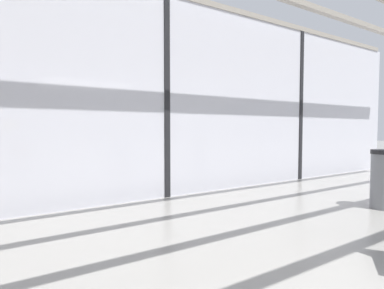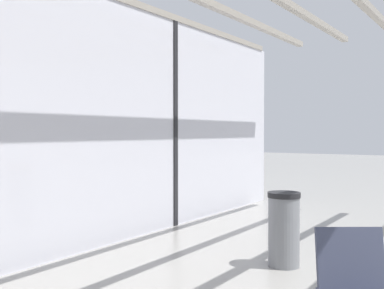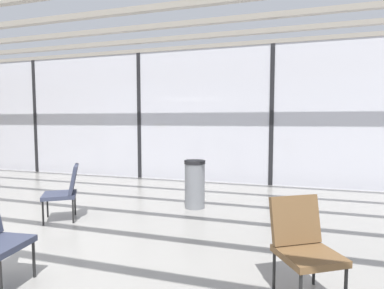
% 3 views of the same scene
% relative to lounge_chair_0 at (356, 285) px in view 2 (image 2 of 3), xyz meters
% --- Properties ---
extents(window_mullion_2, '(0.10, 0.12, 3.38)m').
position_rel_lounge_chair_0_xyz_m(window_mullion_2, '(2.98, 3.69, 1.20)').
color(window_mullion_2, black).
rests_on(window_mullion_2, ground).
extents(lounge_chair_0, '(0.70, 0.69, 0.87)m').
position_rel_lounge_chair_0_xyz_m(lounge_chair_0, '(0.00, 0.00, 0.00)').
color(lounge_chair_0, '#33384C').
rests_on(lounge_chair_0, ground).
extents(trash_bin, '(0.38, 0.38, 0.86)m').
position_rel_lounge_chair_0_xyz_m(trash_bin, '(1.76, 1.25, -0.06)').
color(trash_bin, slate).
rests_on(trash_bin, ground).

